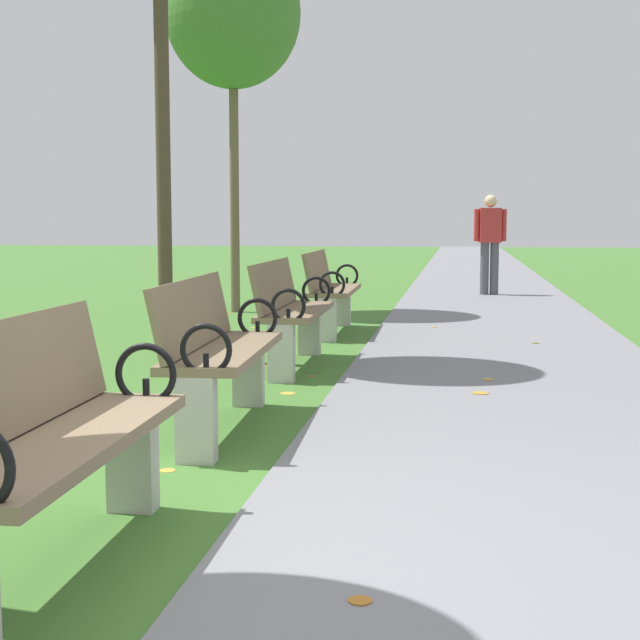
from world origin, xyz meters
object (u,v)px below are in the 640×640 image
tree_3 (233,14)px  pedestrian_walking (490,239)px  park_bench_4 (330,289)px  park_bench_3 (290,310)px  park_bench_2 (217,349)px  park_bench_1 (47,439)px

tree_3 → pedestrian_walking: bearing=43.2°
park_bench_4 → pedestrian_walking: size_ratio=0.99×
park_bench_3 → pedestrian_walking: (1.88, 7.82, 0.44)m
park_bench_3 → park_bench_4: bearing=90.0°
park_bench_3 → pedestrian_walking: size_ratio=0.99×
park_bench_3 → tree_3: (-1.59, 4.57, 3.43)m
park_bench_2 → park_bench_4: size_ratio=1.01×
park_bench_1 → pedestrian_walking: pedestrian_walking is taller
park_bench_4 → tree_3: 4.36m
park_bench_1 → park_bench_3: size_ratio=1.00×
park_bench_4 → pedestrian_walking: pedestrian_walking is taller
park_bench_1 → park_bench_3: same height
park_bench_1 → park_bench_3: (-0.00, 4.70, 0.00)m
park_bench_3 → tree_3: tree_3 is taller
park_bench_4 → pedestrian_walking: 5.75m
park_bench_4 → park_bench_2: bearing=-90.0°
tree_3 → pedestrian_walking: 5.62m
park_bench_3 → park_bench_4: size_ratio=1.00×
park_bench_2 → tree_3: size_ratio=0.33×
park_bench_1 → park_bench_2: same height
park_bench_3 → pedestrian_walking: 8.05m
park_bench_2 → tree_3: bearing=102.8°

